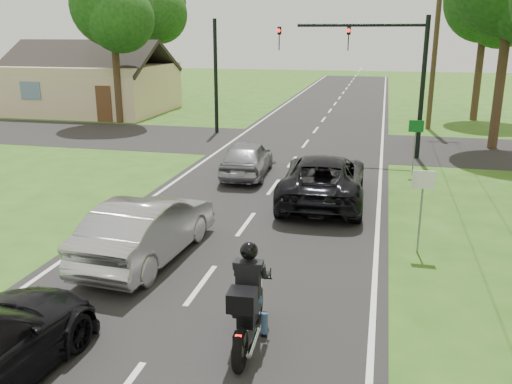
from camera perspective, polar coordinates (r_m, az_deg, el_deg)
ground at (r=12.08m, az=-5.80°, el=-9.73°), size 140.00×140.00×0.00m
road at (r=21.22m, az=2.92°, el=1.97°), size 8.00×100.00×0.01m
cross_road at (r=27.00m, az=5.23°, el=5.07°), size 60.00×7.00×0.01m
motorcycle_rider at (r=9.56m, az=-0.81°, el=-11.97°), size 0.64×2.27×1.95m
dark_suv at (r=17.63m, az=7.11°, el=1.44°), size 2.77×5.64×1.54m
silver_sedan at (r=13.32m, az=-11.35°, el=-3.78°), size 1.95×4.76×1.53m
silver_suv at (r=20.70m, az=-0.96°, el=3.60°), size 1.91×4.16×1.38m
traffic_signal at (r=24.25m, az=12.84°, el=13.30°), size 6.38×0.44×6.00m
signal_pole_far at (r=29.66m, az=-4.26°, el=11.96°), size 0.20×0.20×6.00m
utility_pole_far at (r=32.32m, az=18.43°, el=15.27°), size 1.60×0.28×10.00m
sign_white at (r=13.76m, az=17.13°, el=0.04°), size 0.55×0.07×2.12m
sign_green at (r=21.56m, az=16.45°, el=5.88°), size 0.55×0.07×2.12m
tree_row_e at (r=36.50m, az=23.57°, el=17.57°), size 5.28×5.12×9.61m
tree_left_near at (r=33.73m, az=-14.63°, el=18.05°), size 5.12×4.96×9.22m
tree_left_far at (r=43.61m, az=-10.79°, el=18.60°), size 5.76×5.58×10.14m
house at (r=39.61m, az=-16.87°, el=10.66°), size 10.20×8.00×4.84m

